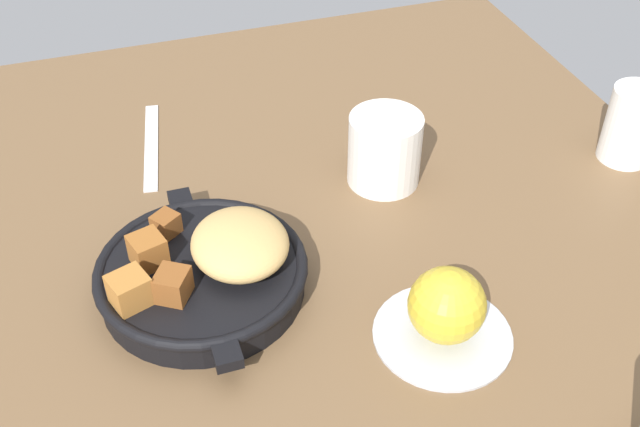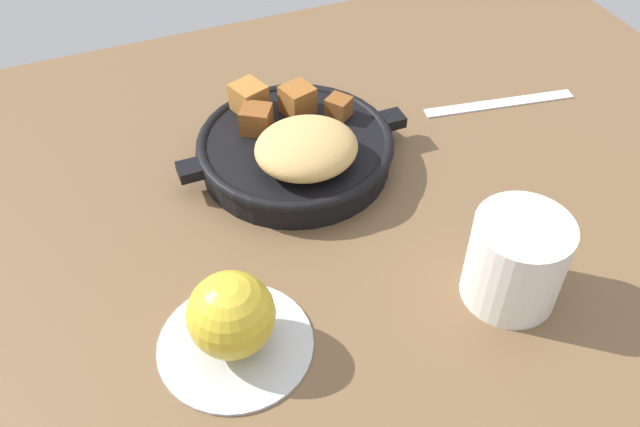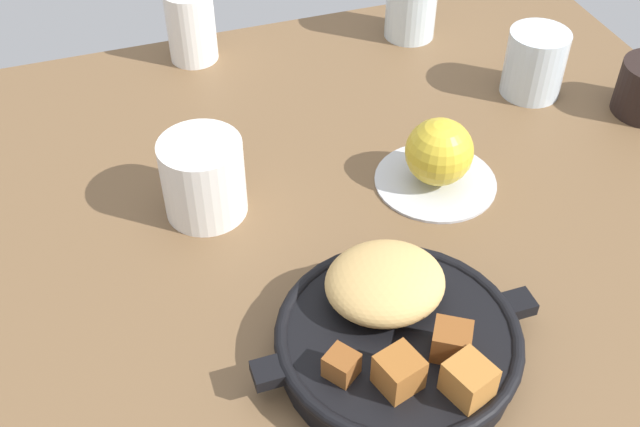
% 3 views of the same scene
% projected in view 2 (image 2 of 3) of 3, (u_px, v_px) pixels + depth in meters
% --- Properties ---
extents(ground_plane, '(1.02, 0.89, 0.02)m').
position_uv_depth(ground_plane, '(364.00, 251.00, 0.66)').
color(ground_plane, brown).
extents(cast_iron_skillet, '(0.25, 0.21, 0.07)m').
position_uv_depth(cast_iron_skillet, '(296.00, 147.00, 0.71)').
color(cast_iron_skillet, black).
rests_on(cast_iron_skillet, ground_plane).
extents(saucer_plate, '(0.13, 0.13, 0.01)m').
position_uv_depth(saucer_plate, '(235.00, 343.00, 0.56)').
color(saucer_plate, '#B7BABF').
rests_on(saucer_plate, ground_plane).
extents(red_apple, '(0.07, 0.07, 0.07)m').
position_uv_depth(red_apple, '(231.00, 315.00, 0.53)').
color(red_apple, gold).
rests_on(red_apple, saucer_plate).
extents(butter_knife, '(0.18, 0.05, 0.00)m').
position_uv_depth(butter_knife, '(500.00, 103.00, 0.81)').
color(butter_knife, silver).
rests_on(butter_knife, ground_plane).
extents(ceramic_mug_white, '(0.08, 0.08, 0.08)m').
position_uv_depth(ceramic_mug_white, '(516.00, 260.00, 0.57)').
color(ceramic_mug_white, silver).
rests_on(ceramic_mug_white, ground_plane).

